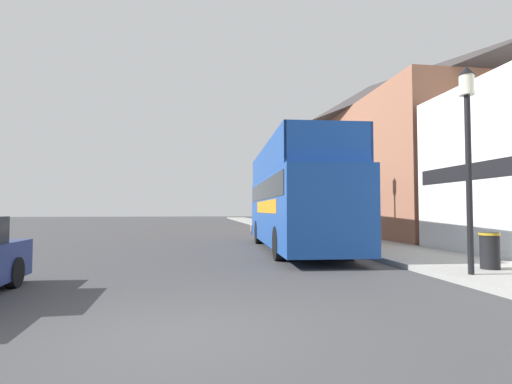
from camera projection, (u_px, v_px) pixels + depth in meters
name	position (u px, v px, depth m)	size (l,w,h in m)	color
ground_plane	(195.00, 234.00, 25.60)	(144.00, 144.00, 0.00)	#3D3D3F
sidewalk	(318.00, 235.00, 23.67)	(3.30, 108.00, 0.14)	#999993
brick_terrace_rear	(370.00, 159.00, 27.48)	(6.00, 21.55, 10.17)	#9E664C
tour_bus	(295.00, 203.00, 15.64)	(2.99, 10.62, 3.99)	#19479E
parked_car_ahead_of_bus	(270.00, 225.00, 24.03)	(1.90, 4.33, 1.37)	#9E9EA3
lamp_post_nearest	(468.00, 130.00, 8.95)	(0.35, 0.35, 4.68)	black
lamp_post_second	(333.00, 165.00, 17.71)	(0.35, 0.35, 5.01)	black
lamp_post_third	(290.00, 178.00, 26.51)	(0.35, 0.35, 5.25)	black
litter_bin	(490.00, 249.00, 9.63)	(0.48, 0.48, 0.88)	black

